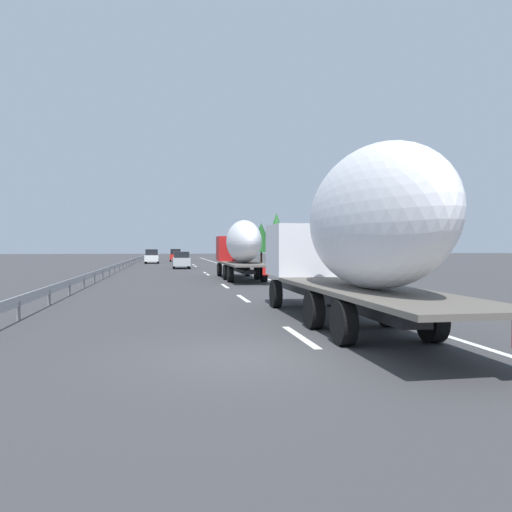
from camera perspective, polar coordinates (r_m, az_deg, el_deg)
ground_plane at (r=50.37m, az=-8.26°, el=-1.59°), size 260.00×260.00×0.00m
lane_stripe_0 at (r=12.93m, az=4.97°, el=-9.03°), size 3.20×0.20×0.01m
lane_stripe_1 at (r=22.32m, az=-1.45°, el=-4.79°), size 3.20×0.20×0.01m
lane_stripe_2 at (r=29.42m, az=-3.53°, el=-3.40°), size 3.20×0.20×0.01m
lane_stripe_3 at (r=42.31m, az=-5.50°, el=-2.06°), size 3.20×0.20×0.01m
lane_stripe_4 at (r=44.64m, az=-5.73°, el=-1.90°), size 3.20×0.20×0.01m
lane_stripe_5 at (r=60.39m, az=-6.83°, el=-1.15°), size 3.20×0.20×0.01m
lane_stripe_6 at (r=65.48m, az=-7.08°, el=-0.99°), size 3.20×0.20×0.01m
lane_stripe_7 at (r=89.35m, az=-7.85°, el=-0.46°), size 3.20×0.20×0.01m
lane_stripe_8 at (r=96.99m, az=-8.01°, el=-0.35°), size 3.20×0.20×0.01m
lane_stripe_9 at (r=105.86m, az=-8.18°, el=-0.24°), size 3.20×0.20×0.01m
edge_line_right at (r=55.78m, az=-2.76°, el=-1.32°), size 110.00×0.20×0.01m
truck_lead at (r=35.37m, az=-1.69°, el=1.15°), size 12.50×2.55×4.08m
truck_trailing at (r=14.18m, az=11.07°, el=2.75°), size 13.74×2.55×4.81m
car_white_van at (r=71.84m, az=-11.66°, el=-0.05°), size 4.48×1.88×1.97m
car_silver_hatch at (r=54.24m, az=-8.42°, el=-0.44°), size 4.75×1.78×1.79m
car_red_compact at (r=81.31m, az=-9.07°, el=0.08°), size 4.23×1.79×1.99m
road_sign at (r=50.14m, az=-0.56°, el=1.12°), size 0.10×0.90×3.44m
tree_0 at (r=45.16m, az=8.25°, el=3.00°), size 3.68×3.68×6.17m
tree_1 at (r=65.35m, az=2.33°, el=2.65°), size 3.45×3.45×6.71m
tree_2 at (r=67.56m, az=0.60°, el=2.08°), size 3.35×3.35×5.51m
guardrail_median at (r=53.52m, az=-14.79°, el=-0.84°), size 94.00×0.10×0.76m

